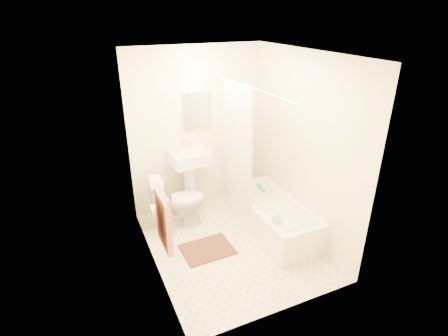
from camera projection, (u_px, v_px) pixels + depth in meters
name	position (u px, v px, depth m)	size (l,w,h in m)	color
floor	(232.00, 244.00, 4.58)	(2.40, 2.40, 0.00)	beige
ceiling	(234.00, 53.00, 3.58)	(2.40, 2.40, 0.00)	white
wall_back	(197.00, 131.00, 5.08)	(2.00, 0.02, 2.40)	beige
wall_left	(148.00, 176.00, 3.71)	(0.02, 2.40, 2.40)	beige
wall_right	(303.00, 148.00, 4.45)	(0.02, 2.40, 2.40)	beige
mirror	(197.00, 111.00, 4.94)	(0.40, 0.03, 0.55)	white
curtain_rod	(254.00, 88.00, 3.94)	(0.03, 0.03, 1.70)	silver
shower_curtain	(237.00, 142.00, 4.60)	(0.04, 0.80, 1.55)	silver
towel_bar	(158.00, 194.00, 3.56)	(0.02, 0.02, 0.60)	silver
towel	(163.00, 220.00, 3.70)	(0.06, 0.45, 0.66)	#CC7266
toilet_paper	(155.00, 209.00, 4.04)	(0.12, 0.12, 0.11)	white
toilet	(178.00, 202.00, 4.86)	(0.42, 0.75, 0.74)	silver
sink	(190.00, 178.00, 5.17)	(0.54, 0.43, 1.06)	white
bathtub	(273.00, 216.00, 4.81)	(0.67, 1.52, 0.43)	white
bath_mat	(207.00, 249.00, 4.47)	(0.64, 0.48, 0.02)	#53201B
soap_bottle	(277.00, 216.00, 4.24)	(0.08, 0.09, 0.19)	white
scrub_brush	(261.00, 188.00, 5.07)	(0.06, 0.21, 0.04)	green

